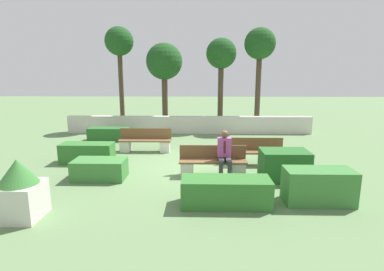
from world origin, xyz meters
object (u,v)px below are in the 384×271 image
(tree_center_left, at_px, (164,63))
(tree_center_right, at_px, (221,56))
(bench_left_side, at_px, (145,143))
(tree_rightmost, at_px, (260,47))
(bench_right_side, at_px, (256,155))
(bench_front, at_px, (213,164))
(person_seated_man, at_px, (225,152))
(tree_leftmost, at_px, (119,45))
(planter_corner_left, at_px, (20,189))

(tree_center_left, xyz_separation_m, tree_center_right, (2.94, 0.32, 0.35))
(bench_left_side, bearing_deg, tree_rightmost, 53.69)
(tree_center_right, height_order, tree_rightmost, tree_rightmost)
(bench_right_side, height_order, tree_center_left, tree_center_left)
(bench_right_side, xyz_separation_m, tree_rightmost, (1.24, 6.50, 3.92))
(bench_front, relative_size, tree_center_left, 0.44)
(bench_left_side, relative_size, tree_center_left, 0.44)
(person_seated_man, relative_size, tree_rightmost, 0.26)
(tree_center_left, bearing_deg, bench_front, -73.40)
(tree_leftmost, bearing_deg, tree_rightmost, -0.18)
(bench_front, xyz_separation_m, bench_left_side, (-2.45, 2.72, 0.00))
(bench_right_side, bearing_deg, bench_front, -136.08)
(bench_right_side, relative_size, tree_leftmost, 0.34)
(bench_right_side, bearing_deg, tree_center_right, 103.11)
(bench_front, height_order, bench_left_side, same)
(person_seated_man, height_order, tree_leftmost, tree_leftmost)
(bench_left_side, distance_m, bench_right_side, 4.23)
(tree_rightmost, bearing_deg, bench_front, -109.45)
(bench_front, relative_size, tree_center_right, 0.41)
(person_seated_man, height_order, tree_center_right, tree_center_right)
(bench_left_side, bearing_deg, tree_leftmost, 123.33)
(bench_front, relative_size, planter_corner_left, 1.56)
(tree_center_left, height_order, tree_center_right, tree_center_right)
(tree_leftmost, relative_size, tree_rightmost, 1.01)
(bench_left_side, relative_size, tree_rightmost, 0.38)
(bench_right_side, distance_m, tree_leftmost, 9.73)
(bench_left_side, relative_size, tree_center_right, 0.42)
(tree_rightmost, bearing_deg, tree_center_right, 176.08)
(bench_left_side, xyz_separation_m, bench_right_side, (3.90, -1.64, -0.01))
(tree_leftmost, bearing_deg, bench_right_side, -47.49)
(tree_center_right, bearing_deg, bench_left_side, -122.51)
(bench_right_side, distance_m, tree_center_right, 7.52)
(bench_left_side, distance_m, planter_corner_left, 5.67)
(tree_center_left, relative_size, tree_center_right, 0.94)
(tree_rightmost, bearing_deg, tree_leftmost, 179.82)
(bench_left_side, height_order, person_seated_man, person_seated_man)
(planter_corner_left, distance_m, tree_center_left, 10.66)
(bench_left_side, bearing_deg, tree_center_left, 97.19)
(bench_right_side, relative_size, planter_corner_left, 1.45)
(bench_right_side, distance_m, person_seated_man, 1.71)
(bench_front, relative_size, bench_left_side, 0.99)
(person_seated_man, xyz_separation_m, tree_center_left, (-2.53, 7.54, 2.71))
(bench_left_side, distance_m, tree_center_right, 6.86)
(bench_right_side, bearing_deg, tree_center_left, 127.01)
(planter_corner_left, distance_m, tree_rightmost, 12.82)
(bench_left_side, height_order, tree_rightmost, tree_rightmost)
(bench_right_side, height_order, planter_corner_left, planter_corner_left)
(tree_center_right, distance_m, tree_rightmost, 2.00)
(tree_leftmost, relative_size, tree_center_left, 1.19)
(bench_front, distance_m, tree_center_right, 8.49)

